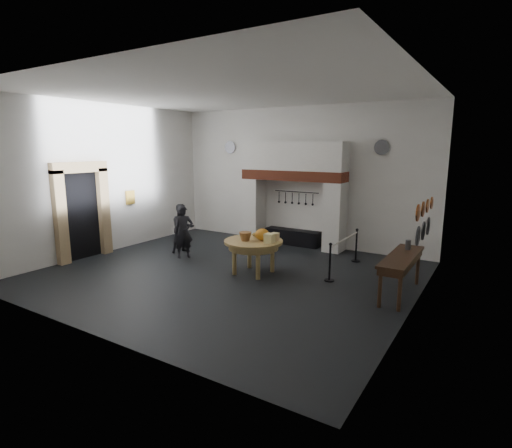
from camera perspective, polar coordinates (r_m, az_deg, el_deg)
The scene contains 39 objects.
floor at distance 10.39m, azimuth -4.08°, elevation -7.09°, with size 9.00×8.00×0.02m, color black.
ceiling at distance 9.96m, azimuth -4.45°, elevation 18.36°, with size 9.00×8.00×0.02m, color silver.
wall_back at distance 13.35m, azimuth 5.98°, elevation 6.76°, with size 9.00×0.02×4.50m, color silver.
wall_front at distance 7.12m, azimuth -23.60°, elevation 2.28°, with size 9.00×0.02×4.50m, color silver.
wall_left at distance 13.08m, azimuth -20.48°, elevation 6.05°, with size 0.02×8.00×4.50m, color silver.
wall_right at distance 8.14m, azimuth 22.32°, elevation 3.35°, with size 0.02×8.00×4.50m, color silver.
chimney_pier_left at distance 13.89m, azimuth -0.23°, elevation 2.11°, with size 0.55×0.70×2.15m, color silver.
chimney_pier_right at distance 12.59m, azimuth 11.21°, elevation 0.98°, with size 0.55×0.70×2.15m, color silver.
hearth_brick_band at distance 13.03m, azimuth 5.30°, elevation 6.94°, with size 3.50×0.72×0.32m, color #9E442B.
chimney_hood at distance 13.01m, azimuth 5.35°, elevation 9.62°, with size 3.50×0.70×0.90m, color silver.
iron_range at distance 13.40m, azimuth 5.28°, elevation -1.87°, with size 1.90×0.45×0.50m, color black.
utensil_rail at distance 13.32m, azimuth 5.79°, elevation 4.60°, with size 0.02×0.02×1.60m, color black.
door_recess at distance 12.59m, azimuth -23.68°, elevation 1.06°, with size 0.04×1.10×2.50m, color black.
door_jamb_near at distance 12.13m, azimuth -26.17°, elevation 0.76°, with size 0.22×0.30×2.60m, color tan.
door_jamb_far at distance 12.91m, azimuth -20.93°, elevation 1.71°, with size 0.22×0.30×2.60m, color tan.
door_lintel at distance 12.38m, azimuth -23.94°, elevation 7.42°, with size 0.22×1.70×0.30m, color tan.
wall_plaque at distance 13.61m, azimuth -17.52°, elevation 3.65°, with size 0.05×0.34×0.44m, color gold.
work_table at distance 10.17m, azimuth -0.36°, elevation -2.53°, with size 1.50×1.50×0.07m, color tan.
pumpkin at distance 10.11m, azimuth 0.90°, elevation -1.51°, with size 0.36×0.36×0.31m, color orange.
cheese_block_big at distance 9.84m, azimuth 1.95°, elevation -2.06°, with size 0.22×0.22×0.24m, color #F1E190.
cheese_block_small at distance 10.11m, azimuth 2.70°, elevation -1.83°, with size 0.18×0.18×0.20m, color #E4C988.
wicker_basket at distance 10.10m, azimuth -1.54°, elevation -1.79°, with size 0.32×0.32×0.22m, color #9D6D39.
bread_loaf at distance 10.49m, azimuth 0.20°, elevation -1.55°, with size 0.31×0.18×0.13m, color #AC7C3D.
visitor_near at distance 11.87m, azimuth -10.32°, elevation -1.11°, with size 0.56×0.37×1.54m, color black.
visitor_far at distance 12.42m, azimuth -10.45°, elevation -0.64°, with size 0.73×0.57×1.51m, color black.
side_table at distance 9.23m, azimuth 20.11°, elevation -4.42°, with size 0.55×2.20×0.06m, color #3B2815.
pewter_jug at distance 9.77m, azimuth 20.90°, elevation -2.80°, with size 0.12×0.12×0.22m, color #4B4C50.
copper_pan_a at distance 8.38m, azimuth 22.14°, elevation 1.49°, with size 0.34×0.34×0.03m, color #C6662D.
copper_pan_b at distance 8.92m, azimuth 22.76°, elevation 1.97°, with size 0.32×0.32×0.03m, color #C6662D.
copper_pan_c at distance 9.46m, azimuth 23.31°, elevation 2.39°, with size 0.30×0.30×0.03m, color #C6662D.
copper_pan_d at distance 10.00m, azimuth 23.80°, elevation 2.77°, with size 0.28×0.28×0.03m, color #C6662D.
pewter_plate_left at distance 8.66m, azimuth 22.14°, elevation -1.59°, with size 0.40×0.40×0.03m, color #4C4C51.
pewter_plate_mid at distance 9.25m, azimuth 22.79°, elevation -0.89°, with size 0.40×0.40×0.03m, color #4C4C51.
pewter_plate_right at distance 9.83m, azimuth 23.37°, elevation -0.28°, with size 0.40×0.40×0.03m, color #4C4C51.
pewter_plate_back_left at distance 14.67m, azimuth -3.71°, elevation 10.88°, with size 0.44×0.44×0.03m, color #4C4C51.
pewter_plate_back_right at distance 12.34m, azimuth 17.52°, elevation 10.40°, with size 0.44×0.44×0.03m, color #4C4C51.
barrier_post_near at distance 9.85m, azimuth 10.51°, elevation -5.52°, with size 0.05×0.05×0.90m, color black.
barrier_post_far at distance 11.67m, azimuth 14.13°, elevation -3.07°, with size 0.05×0.05×0.90m, color black.
barrier_rope at distance 10.66m, azimuth 12.57°, elevation -2.12°, with size 0.04×0.04×2.00m, color white.
Camera 1 is at (5.83, -7.97, 3.21)m, focal length 28.00 mm.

